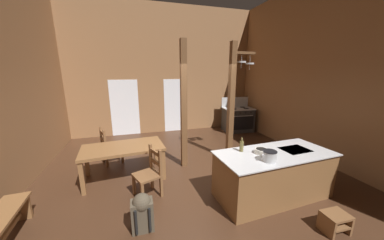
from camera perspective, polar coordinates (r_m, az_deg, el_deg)
ground_plane at (r=4.57m, az=1.45°, el=-17.58°), size 7.64×8.62×0.10m
wall_back at (r=7.78m, az=-7.80°, el=13.75°), size 7.64×0.14×4.69m
wall_right at (r=6.00m, az=36.02°, el=11.39°), size 0.14×8.62×4.69m
glazed_door_back_left at (r=7.73m, az=-18.76°, el=3.30°), size 1.00×0.01×2.05m
glazed_panel_back_right at (r=7.88m, az=-4.95°, el=4.17°), size 0.84×0.01×2.05m
kitchen_island at (r=4.15m, az=22.23°, el=-14.34°), size 2.21×1.08×0.88m
stove_range at (r=8.11m, az=13.03°, el=0.23°), size 1.20×0.89×1.32m
support_post_with_pot_rack at (r=5.21m, az=11.54°, el=5.94°), size 0.69×0.24×3.04m
support_post_center at (r=4.72m, az=-2.39°, el=3.93°), size 0.14×0.14×3.04m
step_stool at (r=3.90m, az=35.89°, el=-22.49°), size 0.37×0.29×0.30m
dining_table at (r=4.64m, az=-19.16°, el=-8.21°), size 1.77×1.04×0.74m
ladderback_chair_near_window at (r=3.96m, az=-12.13°, el=-14.79°), size 0.57×0.57×0.95m
ladderback_chair_by_post at (r=5.58m, az=-22.61°, el=-6.97°), size 0.56×0.56×0.95m
backpack at (r=3.31m, az=-14.13°, el=-24.05°), size 0.32×0.31×0.60m
stockpot_on_counter at (r=3.55m, az=21.40°, el=-9.63°), size 0.30×0.23×0.18m
mixing_bowl_on_counter at (r=3.83m, az=19.35°, el=-8.46°), size 0.24×0.24×0.09m
bottle_tall_on_counter at (r=3.80m, az=14.06°, el=-7.25°), size 0.07×0.07×0.26m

